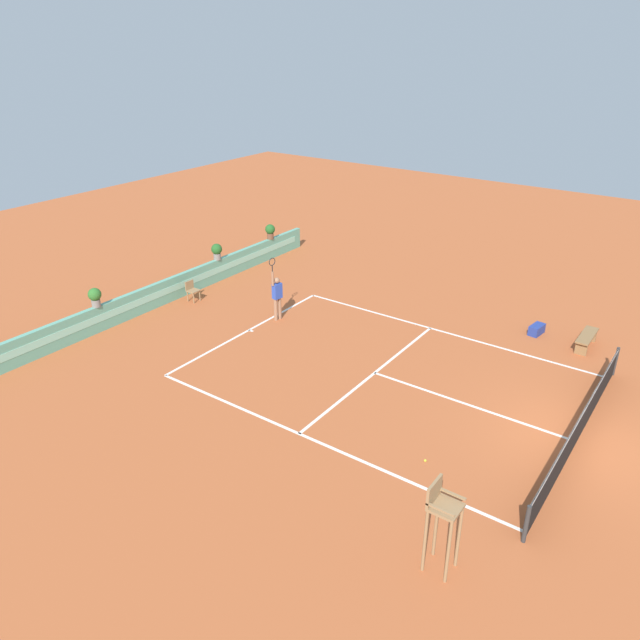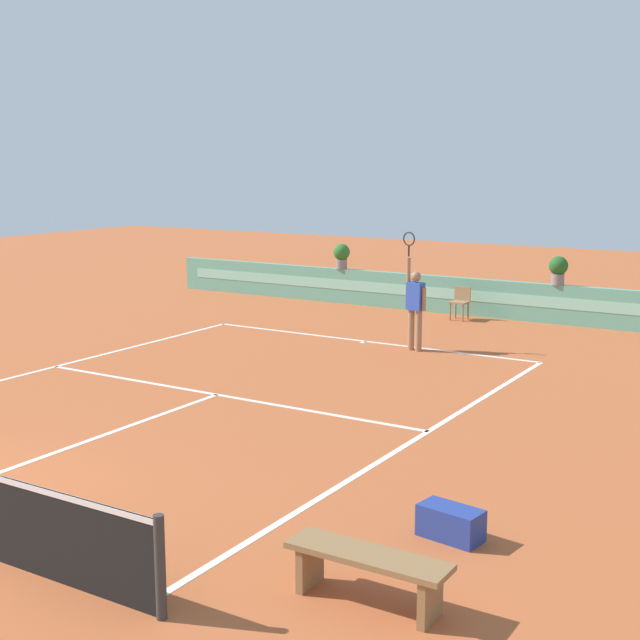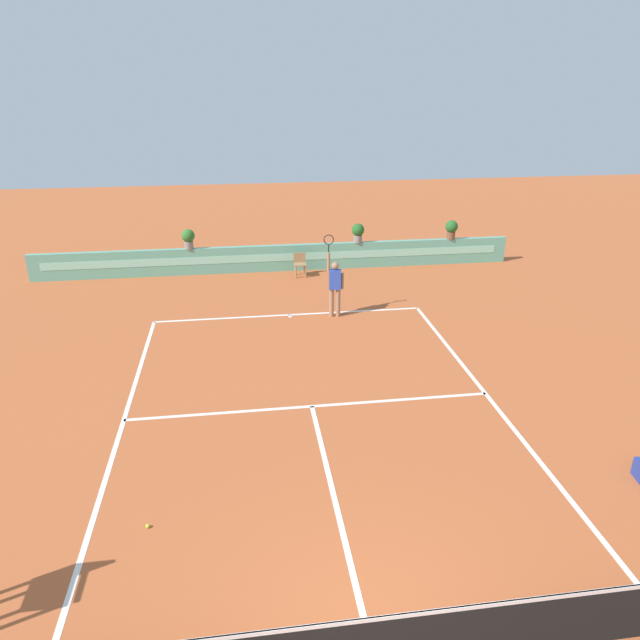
{
  "view_description": "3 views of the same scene",
  "coord_description": "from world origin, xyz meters",
  "px_view_note": "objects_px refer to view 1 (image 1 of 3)",
  "views": [
    {
      "loc": [
        -15.07,
        -2.1,
        10.07
      ],
      "look_at": [
        0.55,
        9.0,
        1.0
      ],
      "focal_mm": 33.95,
      "sensor_mm": 36.0,
      "label": 1
    },
    {
      "loc": [
        9.52,
        -5.55,
        4.11
      ],
      "look_at": [
        0.55,
        9.0,
        1.0
      ],
      "focal_mm": 49.56,
      "sensor_mm": 36.0,
      "label": 2
    },
    {
      "loc": [
        -1.41,
        -4.88,
        6.9
      ],
      "look_at": [
        0.55,
        9.0,
        1.0
      ],
      "focal_mm": 32.76,
      "sensor_mm": 36.0,
      "label": 3
    }
  ],
  "objects_px": {
    "potted_plant_right": "(217,251)",
    "tennis_player": "(277,295)",
    "tennis_ball_near_baseline": "(425,461)",
    "potted_plant_left": "(95,296)",
    "gear_bag": "(537,329)",
    "ball_kid_chair": "(192,290)",
    "bench_courtside": "(587,338)",
    "umpire_chair": "(441,517)",
    "potted_plant_far_right": "(270,231)"
  },
  "relations": [
    {
      "from": "ball_kid_chair",
      "to": "potted_plant_right",
      "type": "bearing_deg",
      "value": 17.61
    },
    {
      "from": "umpire_chair",
      "to": "potted_plant_far_right",
      "type": "bearing_deg",
      "value": 49.57
    },
    {
      "from": "potted_plant_right",
      "to": "potted_plant_far_right",
      "type": "distance_m",
      "value": 3.69
    },
    {
      "from": "ball_kid_chair",
      "to": "tennis_player",
      "type": "distance_m",
      "value": 4.14
    },
    {
      "from": "tennis_player",
      "to": "umpire_chair",
      "type": "bearing_deg",
      "value": -126.01
    },
    {
      "from": "umpire_chair",
      "to": "ball_kid_chair",
      "type": "bearing_deg",
      "value": 64.44
    },
    {
      "from": "tennis_player",
      "to": "tennis_ball_near_baseline",
      "type": "relative_size",
      "value": 38.01
    },
    {
      "from": "potted_plant_left",
      "to": "potted_plant_right",
      "type": "height_order",
      "value": "same"
    },
    {
      "from": "umpire_chair",
      "to": "bench_courtside",
      "type": "xyz_separation_m",
      "value": [
        12.01,
        -0.04,
        -0.97
      ]
    },
    {
      "from": "gear_bag",
      "to": "potted_plant_far_right",
      "type": "relative_size",
      "value": 0.97
    },
    {
      "from": "umpire_chair",
      "to": "tennis_player",
      "type": "relative_size",
      "value": 0.83
    },
    {
      "from": "potted_plant_left",
      "to": "potted_plant_right",
      "type": "relative_size",
      "value": 1.0
    },
    {
      "from": "potted_plant_far_right",
      "to": "potted_plant_left",
      "type": "bearing_deg",
      "value": 180.0
    },
    {
      "from": "tennis_player",
      "to": "tennis_ball_near_baseline",
      "type": "height_order",
      "value": "tennis_player"
    },
    {
      "from": "gear_bag",
      "to": "potted_plant_right",
      "type": "height_order",
      "value": "potted_plant_right"
    },
    {
      "from": "tennis_player",
      "to": "tennis_ball_near_baseline",
      "type": "bearing_deg",
      "value": -117.82
    },
    {
      "from": "potted_plant_left",
      "to": "potted_plant_far_right",
      "type": "distance_m",
      "value": 10.01
    },
    {
      "from": "potted_plant_right",
      "to": "ball_kid_chair",
      "type": "bearing_deg",
      "value": -162.39
    },
    {
      "from": "potted_plant_far_right",
      "to": "tennis_player",
      "type": "bearing_deg",
      "value": -138.29
    },
    {
      "from": "umpire_chair",
      "to": "ball_kid_chair",
      "type": "distance_m",
      "value": 15.98
    },
    {
      "from": "gear_bag",
      "to": "tennis_ball_near_baseline",
      "type": "distance_m",
      "value": 9.12
    },
    {
      "from": "bench_courtside",
      "to": "potted_plant_left",
      "type": "relative_size",
      "value": 2.21
    },
    {
      "from": "tennis_player",
      "to": "potted_plant_left",
      "type": "relative_size",
      "value": 3.57
    },
    {
      "from": "tennis_player",
      "to": "potted_plant_left",
      "type": "bearing_deg",
      "value": 134.13
    },
    {
      "from": "potted_plant_left",
      "to": "potted_plant_right",
      "type": "xyz_separation_m",
      "value": [
        6.32,
        0.0,
        0.0
      ]
    },
    {
      "from": "ball_kid_chair",
      "to": "bench_courtside",
      "type": "height_order",
      "value": "ball_kid_chair"
    },
    {
      "from": "bench_courtside",
      "to": "potted_plant_far_right",
      "type": "height_order",
      "value": "potted_plant_far_right"
    },
    {
      "from": "potted_plant_right",
      "to": "potted_plant_left",
      "type": "bearing_deg",
      "value": 180.0
    },
    {
      "from": "tennis_ball_near_baseline",
      "to": "potted_plant_left",
      "type": "bearing_deg",
      "value": 90.42
    },
    {
      "from": "ball_kid_chair",
      "to": "potted_plant_left",
      "type": "relative_size",
      "value": 1.17
    },
    {
      "from": "umpire_chair",
      "to": "potted_plant_right",
      "type": "relative_size",
      "value": 2.96
    },
    {
      "from": "potted_plant_far_right",
      "to": "gear_bag",
      "type": "bearing_deg",
      "value": -93.39
    },
    {
      "from": "ball_kid_chair",
      "to": "potted_plant_left",
      "type": "bearing_deg",
      "value": 169.67
    },
    {
      "from": "ball_kid_chair",
      "to": "potted_plant_right",
      "type": "distance_m",
      "value": 2.59
    },
    {
      "from": "ball_kid_chair",
      "to": "bench_courtside",
      "type": "xyz_separation_m",
      "value": [
        5.13,
        -14.43,
        -0.1
      ]
    },
    {
      "from": "tennis_player",
      "to": "tennis_ball_near_baseline",
      "type": "xyz_separation_m",
      "value": [
        -4.55,
        -8.61,
        -1.02
      ]
    },
    {
      "from": "potted_plant_far_right",
      "to": "potted_plant_right",
      "type": "bearing_deg",
      "value": 180.0
    },
    {
      "from": "umpire_chair",
      "to": "ball_kid_chair",
      "type": "xyz_separation_m",
      "value": [
        6.89,
        14.39,
        -0.86
      ]
    },
    {
      "from": "umpire_chair",
      "to": "potted_plant_far_right",
      "type": "height_order",
      "value": "umpire_chair"
    },
    {
      "from": "bench_courtside",
      "to": "umpire_chair",
      "type": "bearing_deg",
      "value": 179.82
    },
    {
      "from": "potted_plant_right",
      "to": "tennis_player",
      "type": "bearing_deg",
      "value": -109.29
    },
    {
      "from": "gear_bag",
      "to": "potted_plant_right",
      "type": "xyz_separation_m",
      "value": [
        -2.9,
        13.41,
        1.23
      ]
    },
    {
      "from": "potted_plant_right",
      "to": "gear_bag",
      "type": "bearing_deg",
      "value": -77.8
    },
    {
      "from": "umpire_chair",
      "to": "potted_plant_right",
      "type": "height_order",
      "value": "umpire_chair"
    },
    {
      "from": "gear_bag",
      "to": "tennis_ball_near_baseline",
      "type": "bearing_deg",
      "value": 179.96
    },
    {
      "from": "bench_courtside",
      "to": "tennis_player",
      "type": "bearing_deg",
      "value": 113.42
    },
    {
      "from": "umpire_chair",
      "to": "tennis_ball_near_baseline",
      "type": "height_order",
      "value": "umpire_chair"
    },
    {
      "from": "umpire_chair",
      "to": "bench_courtside",
      "type": "height_order",
      "value": "umpire_chair"
    },
    {
      "from": "gear_bag",
      "to": "tennis_player",
      "type": "xyz_separation_m",
      "value": [
        -4.58,
        8.62,
        0.87
      ]
    },
    {
      "from": "ball_kid_chair",
      "to": "potted_plant_far_right",
      "type": "bearing_deg",
      "value": 6.95
    }
  ]
}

